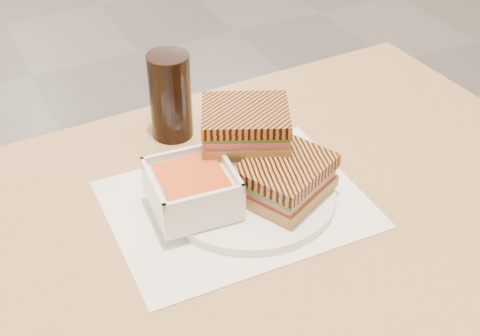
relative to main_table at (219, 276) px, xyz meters
name	(u,v)px	position (x,y,z in m)	size (l,w,h in m)	color
main_table	(219,276)	(0.00, 0.00, 0.00)	(1.22, 0.74, 0.75)	#A4854C
tray_liner	(237,204)	(0.04, 0.02, 0.11)	(0.39, 0.30, 0.00)	white
plate	(249,194)	(0.07, 0.03, 0.12)	(0.26, 0.26, 0.01)	white
soup_bowl	(192,191)	(-0.02, 0.03, 0.16)	(0.13, 0.13, 0.06)	white
panini_lower	(286,178)	(0.11, 0.00, 0.16)	(0.16, 0.15, 0.06)	#9C7447
panini_upper	(245,126)	(0.09, 0.08, 0.21)	(0.16, 0.15, 0.06)	#9C7447
cola_glass	(170,96)	(0.03, 0.24, 0.19)	(0.07, 0.07, 0.15)	black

